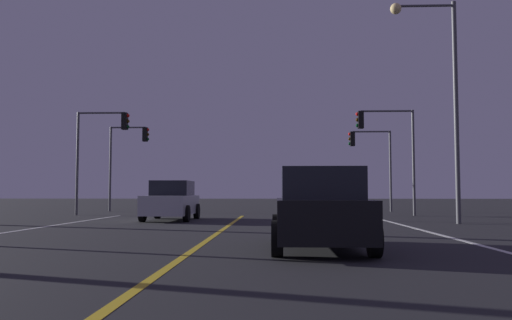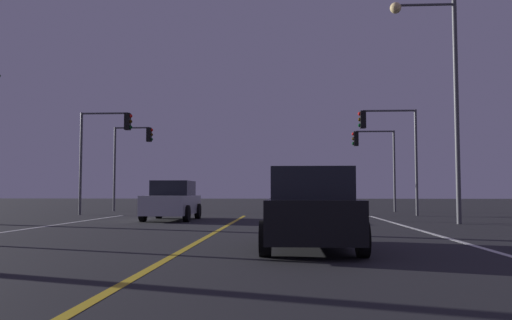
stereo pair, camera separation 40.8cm
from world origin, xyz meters
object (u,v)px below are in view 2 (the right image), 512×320
(car_lead_same_lane, at_px, (310,210))
(traffic_light_near_left, at_px, (105,139))
(traffic_light_near_right, at_px, (388,137))
(street_lamp_right_far, at_px, (441,82))
(car_oncoming, at_px, (172,201))
(traffic_light_far_left, at_px, (133,149))
(traffic_light_far_right, at_px, (373,151))

(car_lead_same_lane, xyz_separation_m, traffic_light_near_left, (-10.14, 16.12, 3.22))
(traffic_light_near_right, xyz_separation_m, street_lamp_right_far, (0.71, -6.91, 1.41))
(traffic_light_near_left, bearing_deg, car_oncoming, -45.10)
(traffic_light_far_left, bearing_deg, street_lamp_right_far, -38.22)
(car_oncoming, relative_size, traffic_light_far_left, 0.80)
(traffic_light_far_right, bearing_deg, traffic_light_far_left, -0.00)
(car_lead_same_lane, relative_size, street_lamp_right_far, 0.50)
(traffic_light_near_right, distance_m, traffic_light_near_left, 14.90)
(car_oncoming, distance_m, traffic_light_near_right, 11.70)
(car_lead_same_lane, xyz_separation_m, car_oncoming, (-5.45, 11.42, 0.00))
(car_oncoming, bearing_deg, traffic_light_near_left, -135.10)
(traffic_light_near_right, relative_size, street_lamp_right_far, 0.63)
(traffic_light_near_left, distance_m, traffic_light_far_right, 16.02)
(car_oncoming, bearing_deg, street_lamp_right_far, 78.60)
(traffic_light_near_left, bearing_deg, traffic_light_near_right, 0.00)
(traffic_light_far_right, relative_size, traffic_light_far_left, 0.94)
(car_lead_same_lane, height_order, traffic_light_near_right, traffic_light_near_right)
(car_oncoming, xyz_separation_m, traffic_light_far_right, (10.35, 10.20, 2.91))
(car_lead_same_lane, bearing_deg, traffic_light_near_right, -16.44)
(traffic_light_near_left, bearing_deg, traffic_light_far_left, 91.51)
(traffic_light_near_right, bearing_deg, car_oncoming, 24.74)
(traffic_light_far_right, bearing_deg, traffic_light_near_right, 88.55)
(street_lamp_right_far, bearing_deg, car_lead_same_lane, 59.30)
(traffic_light_far_left, bearing_deg, car_oncoming, -64.66)
(car_lead_same_lane, bearing_deg, traffic_light_far_left, 25.44)
(traffic_light_far_right, xyz_separation_m, street_lamp_right_far, (0.57, -12.41, 1.73))
(car_oncoming, xyz_separation_m, traffic_light_near_right, (10.21, 4.70, 3.23))
(car_lead_same_lane, xyz_separation_m, traffic_light_near_right, (4.76, 16.12, 3.23))
(traffic_light_near_left, relative_size, traffic_light_far_left, 1.02)
(car_oncoming, distance_m, traffic_light_far_left, 11.72)
(traffic_light_near_right, bearing_deg, traffic_light_far_right, -91.45)
(car_lead_same_lane, height_order, car_oncoming, same)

